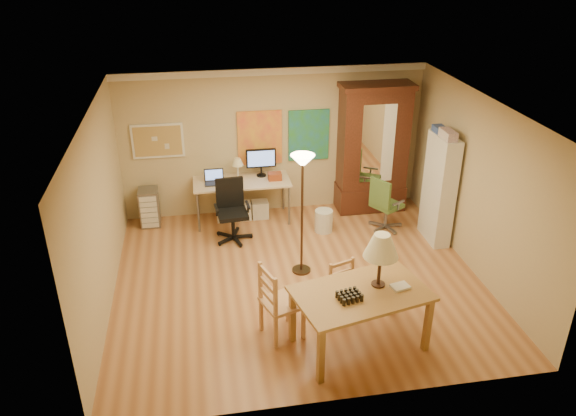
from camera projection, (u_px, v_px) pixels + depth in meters
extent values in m
plane|color=#A06238|center=(298.00, 279.00, 8.61)|extent=(5.50, 5.50, 0.00)
cube|color=white|center=(273.00, 71.00, 9.61)|extent=(5.50, 0.08, 0.12)
cube|color=tan|center=(158.00, 141.00, 9.82)|extent=(0.90, 0.04, 0.62)
cube|color=yellow|center=(260.00, 138.00, 10.11)|extent=(0.80, 0.04, 1.00)
cube|color=teal|center=(309.00, 135.00, 10.25)|extent=(0.75, 0.04, 0.95)
cube|color=brown|center=(361.00, 293.00, 6.90)|extent=(1.82, 1.33, 0.04)
cube|color=brown|center=(321.00, 356.00, 6.48)|extent=(0.09, 0.09, 0.77)
cube|color=brown|center=(428.00, 325.00, 7.00)|extent=(0.09, 0.09, 0.77)
cube|color=brown|center=(292.00, 316.00, 7.17)|extent=(0.09, 0.09, 0.77)
cube|color=brown|center=(392.00, 290.00, 7.69)|extent=(0.09, 0.09, 0.77)
cylinder|color=black|center=(378.00, 284.00, 7.03)|extent=(0.17, 0.17, 0.02)
cylinder|color=black|center=(379.00, 270.00, 6.94)|extent=(0.04, 0.04, 0.44)
cone|color=beige|center=(381.00, 246.00, 6.78)|extent=(0.44, 0.44, 0.31)
cube|color=silver|center=(400.00, 287.00, 6.97)|extent=(0.25, 0.21, 0.03)
cube|color=black|center=(349.00, 296.00, 6.74)|extent=(0.35, 0.30, 0.09)
cube|color=tan|center=(334.00, 284.00, 7.77)|extent=(0.51, 0.50, 0.04)
cube|color=tan|center=(337.00, 287.00, 8.07)|extent=(0.05, 0.05, 0.40)
cube|color=tan|center=(316.00, 294.00, 7.92)|extent=(0.05, 0.05, 0.40)
cube|color=tan|center=(350.00, 299.00, 7.81)|extent=(0.05, 0.05, 0.40)
cube|color=tan|center=(329.00, 307.00, 7.65)|extent=(0.05, 0.05, 0.40)
cube|color=tan|center=(352.00, 272.00, 7.61)|extent=(0.05, 0.05, 0.46)
cube|color=tan|center=(330.00, 279.00, 7.46)|extent=(0.05, 0.05, 0.46)
cube|color=tan|center=(341.00, 272.00, 7.51)|extent=(0.34, 0.14, 0.05)
cube|color=tan|center=(282.00, 303.00, 7.22)|extent=(0.60, 0.62, 0.04)
cube|color=tan|center=(303.00, 323.00, 7.26)|extent=(0.06, 0.06, 0.48)
cube|color=tan|center=(288.00, 306.00, 7.59)|extent=(0.06, 0.06, 0.48)
cube|color=tan|center=(276.00, 333.00, 7.09)|extent=(0.06, 0.06, 0.48)
cube|color=tan|center=(261.00, 315.00, 7.42)|extent=(0.06, 0.06, 0.48)
cube|color=tan|center=(275.00, 298.00, 6.85)|extent=(0.06, 0.06, 0.56)
cube|color=tan|center=(260.00, 281.00, 7.18)|extent=(0.06, 0.06, 0.56)
cube|color=tan|center=(268.00, 285.00, 6.99)|extent=(0.17, 0.41, 0.06)
cylinder|color=#382416|center=(301.00, 270.00, 8.82)|extent=(0.29, 0.29, 0.03)
cylinder|color=#382416|center=(302.00, 218.00, 8.41)|extent=(0.04, 0.04, 1.83)
cone|color=#FFE0A5|center=(303.00, 160.00, 8.00)|extent=(0.35, 0.35, 0.15)
cube|color=beige|center=(242.00, 182.00, 10.04)|extent=(1.72, 0.75, 0.03)
cylinder|color=slate|center=(198.00, 213.00, 9.81)|extent=(0.04, 0.04, 0.75)
cylinder|color=slate|center=(289.00, 206.00, 10.05)|extent=(0.04, 0.04, 0.75)
cylinder|color=slate|center=(197.00, 197.00, 10.38)|extent=(0.04, 0.04, 0.75)
cylinder|color=slate|center=(283.00, 191.00, 10.63)|extent=(0.04, 0.04, 0.75)
cube|color=black|center=(215.00, 183.00, 9.91)|extent=(0.34, 0.24, 0.02)
cube|color=black|center=(214.00, 174.00, 10.01)|extent=(0.34, 0.06, 0.22)
cube|color=black|center=(261.00, 158.00, 10.08)|extent=(0.54, 0.04, 0.34)
cone|color=beige|center=(237.00, 162.00, 9.98)|extent=(0.22, 0.22, 0.13)
cube|color=silver|center=(233.00, 185.00, 9.87)|extent=(0.27, 0.34, 0.01)
cube|color=#8E3A19|center=(275.00, 176.00, 10.05)|extent=(0.24, 0.17, 0.13)
cube|color=white|center=(225.00, 212.00, 10.31)|extent=(0.30, 0.26, 0.32)
cube|color=white|center=(243.00, 211.00, 10.36)|extent=(0.30, 0.26, 0.32)
cube|color=silver|center=(260.00, 209.00, 10.41)|extent=(0.30, 0.26, 0.32)
cylinder|color=black|center=(233.00, 226.00, 9.61)|extent=(0.06, 0.06, 0.41)
cube|color=black|center=(232.00, 214.00, 9.50)|extent=(0.53, 0.51, 0.07)
cube|color=black|center=(230.00, 192.00, 9.56)|extent=(0.48, 0.09, 0.53)
cube|color=black|center=(216.00, 208.00, 9.38)|extent=(0.06, 0.31, 0.03)
cube|color=black|center=(248.00, 205.00, 9.50)|extent=(0.06, 0.31, 0.03)
cylinder|color=slate|center=(386.00, 216.00, 9.99)|extent=(0.06, 0.06, 0.38)
cube|color=#43612C|center=(387.00, 205.00, 9.89)|extent=(0.61, 0.62, 0.07)
cube|color=#43612C|center=(380.00, 193.00, 9.64)|extent=(0.26, 0.41, 0.50)
cube|color=slate|center=(398.00, 203.00, 9.66)|extent=(0.27, 0.18, 0.03)
cube|color=slate|center=(377.00, 194.00, 10.01)|extent=(0.27, 0.18, 0.03)
cube|color=slate|center=(150.00, 207.00, 10.08)|extent=(0.34, 0.39, 0.69)
cube|color=silver|center=(149.00, 212.00, 9.90)|extent=(0.29, 0.02, 0.59)
cube|color=#351A0E|center=(372.00, 150.00, 10.34)|extent=(1.22, 0.56, 2.34)
cube|color=#351A0E|center=(369.00, 196.00, 10.75)|extent=(1.27, 0.60, 0.47)
cube|color=white|center=(378.00, 144.00, 9.99)|extent=(0.61, 0.01, 1.45)
cube|color=#351A0E|center=(377.00, 86.00, 9.81)|extent=(1.31, 0.62, 0.09)
cube|color=white|center=(439.00, 189.00, 9.35)|extent=(0.28, 0.75, 1.87)
cube|color=#993333|center=(437.00, 219.00, 9.43)|extent=(0.17, 0.37, 0.22)
cube|color=#334C99|center=(437.00, 151.00, 9.23)|extent=(0.17, 0.26, 0.19)
cylinder|color=silver|center=(324.00, 221.00, 9.91)|extent=(0.32, 0.32, 0.40)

